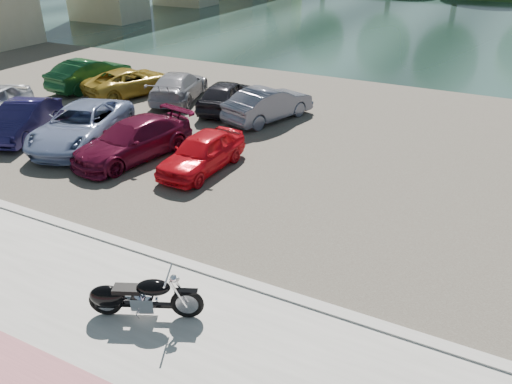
{
  "coord_description": "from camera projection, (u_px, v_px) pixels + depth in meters",
  "views": [
    {
      "loc": [
        4.91,
        -5.8,
        7.01
      ],
      "look_at": [
        -0.23,
        4.29,
        1.1
      ],
      "focal_mm": 35.0,
      "sensor_mm": 36.0,
      "label": 1
    }
  ],
  "objects": [
    {
      "name": "car_7",
      "position": [
        179.0,
        86.0,
        23.05
      ],
      "size": [
        3.06,
        4.82,
        1.3
      ],
      "primitive_type": "imported",
      "rotation": [
        0.0,
        0.0,
        3.44
      ],
      "color": "#9A98A0",
      "rests_on": "parking_lot"
    },
    {
      "name": "ground",
      "position": [
        167.0,
        334.0,
        9.8
      ],
      "size": [
        200.0,
        200.0,
        0.0
      ],
      "primitive_type": "plane",
      "color": "#595447",
      "rests_on": "ground"
    },
    {
      "name": "car_6",
      "position": [
        130.0,
        82.0,
        23.85
      ],
      "size": [
        3.3,
        4.9,
        1.25
      ],
      "primitive_type": "imported",
      "rotation": [
        0.0,
        0.0,
        2.84
      ],
      "color": "#A88626",
      "rests_on": "parking_lot"
    },
    {
      "name": "parking_lot",
      "position": [
        344.0,
        145.0,
        18.48
      ],
      "size": [
        60.0,
        18.0,
        0.04
      ],
      "primitive_type": "cube",
      "color": "#443F37",
      "rests_on": "ground"
    },
    {
      "name": "car_2",
      "position": [
        81.0,
        125.0,
        18.23
      ],
      "size": [
        3.71,
        5.52,
        1.41
      ],
      "primitive_type": "imported",
      "rotation": [
        0.0,
        0.0,
        0.3
      ],
      "color": "#7887AE",
      "rests_on": "parking_lot"
    },
    {
      "name": "promenade",
      "position": [
        134.0,
        367.0,
        8.98
      ],
      "size": [
        60.0,
        6.0,
        0.1
      ],
      "primitive_type": "cube",
      "color": "#9C9A93",
      "rests_on": "ground"
    },
    {
      "name": "kerb",
      "position": [
        219.0,
        276.0,
        11.35
      ],
      "size": [
        60.0,
        0.3,
        0.14
      ],
      "primitive_type": "cube",
      "color": "#9C9A93",
      "rests_on": "ground"
    },
    {
      "name": "car_9",
      "position": [
        269.0,
        104.0,
        20.57
      ],
      "size": [
        2.67,
        4.36,
        1.36
      ],
      "primitive_type": "imported",
      "rotation": [
        0.0,
        0.0,
        2.82
      ],
      "color": "slate",
      "rests_on": "parking_lot"
    },
    {
      "name": "motorcycle",
      "position": [
        135.0,
        297.0,
        9.92
      ],
      "size": [
        2.19,
        1.17,
        1.05
      ],
      "rotation": [
        0.0,
        0.0,
        0.42
      ],
      "color": "black",
      "rests_on": "promenade"
    },
    {
      "name": "car_8",
      "position": [
        227.0,
        95.0,
        21.74
      ],
      "size": [
        2.1,
        4.06,
        1.32
      ],
      "primitive_type": "imported",
      "rotation": [
        0.0,
        0.0,
        3.28
      ],
      "color": "black",
      "rests_on": "parking_lot"
    },
    {
      "name": "car_1",
      "position": [
        23.0,
        120.0,
        18.91
      ],
      "size": [
        2.73,
        4.19,
        1.3
      ],
      "primitive_type": "imported",
      "rotation": [
        0.0,
        0.0,
        0.38
      ],
      "color": "#181441",
      "rests_on": "parking_lot"
    },
    {
      "name": "car_4",
      "position": [
        202.0,
        152.0,
        16.2
      ],
      "size": [
        1.59,
        3.69,
        1.24
      ],
      "primitive_type": "imported",
      "rotation": [
        0.0,
        0.0,
        -0.04
      ],
      "color": "red",
      "rests_on": "parking_lot"
    },
    {
      "name": "river",
      "position": [
        453.0,
        27.0,
        41.39
      ],
      "size": [
        120.0,
        40.0,
        0.0
      ],
      "primitive_type": "cube",
      "color": "#172A26",
      "rests_on": "ground"
    },
    {
      "name": "car_3",
      "position": [
        133.0,
        140.0,
        17.07
      ],
      "size": [
        2.73,
        4.79,
        1.31
      ],
      "primitive_type": "imported",
      "rotation": [
        0.0,
        0.0,
        -0.21
      ],
      "color": "#580C25",
      "rests_on": "parking_lot"
    },
    {
      "name": "car_5",
      "position": [
        90.0,
        74.0,
        24.77
      ],
      "size": [
        1.96,
        4.52,
        1.45
      ],
      "primitive_type": "imported",
      "rotation": [
        0.0,
        0.0,
        3.04
      ],
      "color": "#113F1E",
      "rests_on": "parking_lot"
    }
  ]
}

